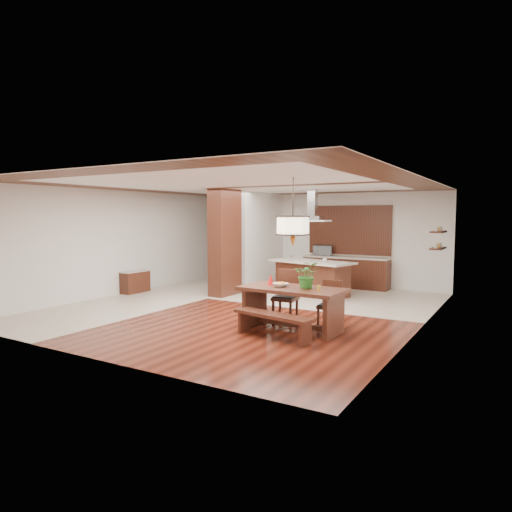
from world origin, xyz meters
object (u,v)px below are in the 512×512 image
Objects in this scene: foliage_plant at (307,275)px; microwave at (322,250)px; pendant_lantern at (293,212)px; range_hood at (313,205)px; kitchen_island at (312,278)px; dining_bench at (273,326)px; hallway_console at (135,282)px; dining_chair_right at (329,304)px; island_cup at (325,260)px; dining_table at (292,299)px; fruit_bowl at (280,285)px; dining_chair_left at (285,296)px.

foliage_plant is 5.83m from microwave.
foliage_plant reaches higher than microwave.
pendant_lantern and range_hood have the same top height.
dining_bench is at bearing -60.86° from kitchen_island.
dining_bench is 1.21× the size of pendant_lantern.
hallway_console is at bearing 158.26° from dining_bench.
kitchen_island is (4.48, 2.20, 0.18)m from hallway_console.
foliage_plant is at bearing -14.03° from hallway_console.
hallway_console is 6.13m from dining_bench.
foliage_plant is 4.23m from range_hood.
island_cup is (-1.35, 3.09, 0.54)m from dining_chair_right.
range_hood reaches higher than dining_chair_right.
island_cup is at bearing 2.16° from kitchen_island.
dining_table is 0.35m from fruit_bowl.
microwave is at bearing 114.15° from island_cup.
hallway_console is 5.43m from range_hood.
dining_bench is 4.64m from kitchen_island.
hallway_console is at bearing -153.81° from range_hood.
hallway_console is 6.23m from pendant_lantern.
microwave is at bearing 104.43° from fruit_bowl.
dining_chair_left is at bearing -96.52° from microwave.
island_cup is (-0.81, 4.38, 0.78)m from dining_bench.
kitchen_island is 0.66m from island_cup.
dining_chair_left is at bearing 126.89° from pendant_lantern.
dining_chair_right is (0.55, 1.29, 0.23)m from dining_bench.
microwave is at bearing 103.67° from range_hood.
dining_chair_left is 3.10m from island_cup.
foliage_plant is at bearing -53.69° from kitchen_island.
foliage_plant is (0.28, 0.06, 0.47)m from dining_table.
foliage_plant reaches higher than dining_table.
dining_bench is at bearing -92.40° from dining_table.
range_hood reaches higher than dining_table.
fruit_bowl is at bearing -76.68° from dining_chair_left.
dining_bench is at bearing -77.54° from dining_chair_left.
island_cup reaches higher than dining_bench.
fruit_bowl is (0.22, -0.64, 0.33)m from dining_chair_left.
fruit_bowl is at bearing -171.68° from foliage_plant.
foliage_plant is at bearing -42.83° from dining_chair_left.
pendant_lantern is at bearing 87.60° from dining_bench.
dining_table is 3.52× the size of microwave.
dining_table is at bearing -57.74° from kitchen_island.
kitchen_island is (-1.00, 3.77, -0.37)m from fruit_bowl.
range_hood is (0.00, 0.00, 1.97)m from kitchen_island.
dining_chair_right is (0.52, 0.58, -0.15)m from dining_table.
pendant_lantern is (0.47, -0.62, 1.71)m from dining_chair_left.
foliage_plant is 1.78× the size of fruit_bowl.
pendant_lantern is (-0.00, 0.00, 1.64)m from dining_table.
range_hood is at bearing 26.19° from hallway_console.
microwave is (-1.96, 5.49, 0.03)m from foliage_plant.
kitchen_island is (-1.24, 3.75, -1.75)m from pendant_lantern.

